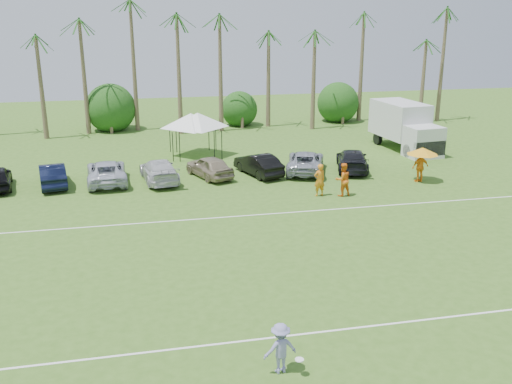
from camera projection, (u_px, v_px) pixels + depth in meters
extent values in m
plane|color=#3A611D|center=(283.00, 374.00, 17.15)|extent=(120.00, 120.00, 0.00)
cube|color=white|center=(267.00, 338.00, 19.02)|extent=(80.00, 0.10, 0.01)
cube|color=white|center=(216.00, 218.00, 30.21)|extent=(80.00, 0.10, 0.01)
cone|color=brown|center=(35.00, 79.00, 48.71)|extent=(0.44, 0.44, 10.00)
cone|color=brown|center=(83.00, 72.00, 49.36)|extent=(0.44, 0.44, 11.00)
cone|color=brown|center=(132.00, 88.00, 50.60)|extent=(0.44, 0.44, 8.00)
cone|color=brown|center=(177.00, 82.00, 51.25)|extent=(0.44, 0.44, 9.00)
cone|color=brown|center=(220.00, 75.00, 51.90)|extent=(0.44, 0.44, 10.00)
cone|color=brown|center=(263.00, 68.00, 52.55)|extent=(0.44, 0.44, 11.00)
cone|color=brown|center=(315.00, 84.00, 54.00)|extent=(0.44, 0.44, 8.00)
cone|color=brown|center=(364.00, 77.00, 54.85)|extent=(0.44, 0.44, 9.00)
cone|color=brown|center=(413.00, 71.00, 55.70)|extent=(0.44, 0.44, 10.00)
cone|color=brown|center=(450.00, 65.00, 56.34)|extent=(0.44, 0.44, 11.00)
cylinder|color=brown|center=(112.00, 124.00, 52.13)|extent=(0.30, 0.30, 1.40)
sphere|color=#164312|center=(111.00, 112.00, 51.80)|extent=(4.00, 4.00, 4.00)
cylinder|color=brown|center=(240.00, 119.00, 54.52)|extent=(0.30, 0.30, 1.40)
sphere|color=#164312|center=(240.00, 108.00, 54.19)|extent=(4.00, 4.00, 4.00)
cylinder|color=brown|center=(339.00, 115.00, 56.52)|extent=(0.30, 0.30, 1.40)
sphere|color=#164312|center=(340.00, 104.00, 56.19)|extent=(4.00, 4.00, 4.00)
imported|color=orange|center=(320.00, 180.00, 33.60)|extent=(0.79, 0.61, 1.95)
imported|color=orange|center=(343.00, 180.00, 33.59)|extent=(1.08, 0.90, 2.00)
imported|color=orange|center=(420.00, 167.00, 36.40)|extent=(1.21, 0.63, 1.97)
cube|color=silver|center=(400.00, 119.00, 45.59)|extent=(3.24, 5.32, 2.76)
cube|color=silver|center=(424.00, 142.00, 42.71)|extent=(2.72, 2.22, 2.32)
cube|color=black|center=(430.00, 149.00, 42.06)|extent=(2.56, 0.58, 1.10)
cube|color=#E5590C|center=(414.00, 124.00, 46.14)|extent=(0.19, 1.76, 0.99)
cylinder|color=black|center=(408.00, 151.00, 42.79)|extent=(0.43, 1.02, 0.99)
cylinder|color=black|center=(434.00, 149.00, 43.43)|extent=(0.43, 1.02, 0.99)
cylinder|color=black|center=(378.00, 138.00, 47.00)|extent=(0.43, 1.02, 0.99)
cylinder|color=black|center=(401.00, 137.00, 47.64)|extent=(0.43, 1.02, 0.99)
cylinder|color=black|center=(180.00, 147.00, 41.32)|extent=(0.06, 0.06, 2.20)
cylinder|color=black|center=(222.00, 145.00, 41.94)|extent=(0.06, 0.06, 2.20)
cylinder|color=black|center=(176.00, 138.00, 44.21)|extent=(0.06, 0.06, 2.20)
cylinder|color=black|center=(216.00, 137.00, 44.83)|extent=(0.06, 0.06, 2.20)
pyramid|color=white|center=(198.00, 113.00, 42.42)|extent=(4.74, 4.74, 1.10)
cylinder|color=black|center=(173.00, 147.00, 41.41)|extent=(0.06, 0.06, 2.16)
cylinder|color=black|center=(214.00, 145.00, 42.02)|extent=(0.06, 0.06, 2.16)
cylinder|color=black|center=(170.00, 138.00, 44.25)|extent=(0.06, 0.06, 2.16)
cylinder|color=black|center=(209.00, 137.00, 44.86)|extent=(0.06, 0.06, 2.16)
pyramid|color=white|center=(191.00, 113.00, 42.49)|extent=(4.67, 4.67, 1.08)
cylinder|color=black|center=(421.00, 166.00, 36.51)|extent=(0.05, 0.05, 2.00)
cone|color=orange|center=(423.00, 151.00, 36.21)|extent=(2.00, 2.00, 0.46)
imported|color=#8582B9|center=(280.00, 348.00, 17.03)|extent=(1.13, 0.76, 1.62)
cylinder|color=white|center=(299.00, 360.00, 16.91)|extent=(0.27, 0.27, 0.03)
imported|color=black|center=(52.00, 175.00, 35.62)|extent=(2.25, 4.57, 1.44)
imported|color=#B6BAC7|center=(107.00, 172.00, 36.29)|extent=(2.70, 5.32, 1.44)
imported|color=silver|center=(159.00, 171.00, 36.58)|extent=(2.62, 5.18, 1.44)
imported|color=gray|center=(209.00, 167.00, 37.52)|extent=(3.11, 4.56, 1.44)
imported|color=black|center=(258.00, 164.00, 38.08)|extent=(2.79, 4.63, 1.44)
imported|color=#9599A4|center=(305.00, 162.00, 38.76)|extent=(3.94, 5.68, 1.44)
imported|color=black|center=(352.00, 160.00, 39.23)|extent=(3.41, 5.34, 1.44)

